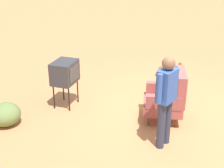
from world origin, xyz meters
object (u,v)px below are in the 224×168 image
object	(u,v)px
soda_can_red	(168,71)
tv_on_stand	(65,72)
flower_vase	(165,65)
side_table	(169,76)
soda_can_blue	(172,68)
person_standing	(166,97)
bottle_short_clear	(174,69)
armchair	(168,98)
bottle_tall_amber	(180,69)

from	to	relation	value
soda_can_red	tv_on_stand	bearing A→B (deg)	-65.77
soda_can_red	flower_vase	distance (m)	0.19
side_table	soda_can_blue	xyz separation A→B (m)	(-0.05, 0.03, 0.16)
person_standing	bottle_short_clear	xyz separation A→B (m)	(-1.84, -0.12, -0.17)
side_table	flower_vase	world-z (taller)	flower_vase
flower_vase	soda_can_red	bearing A→B (deg)	31.53
armchair	flower_vase	xyz separation A→B (m)	(-1.01, -0.25, 0.32)
person_standing	soda_can_red	world-z (taller)	person_standing
soda_can_red	flower_vase	world-z (taller)	flower_vase
armchair	tv_on_stand	xyz separation A→B (m)	(0.05, -2.22, 0.28)
side_table	person_standing	bearing A→B (deg)	6.30
side_table	person_standing	distance (m)	1.97
tv_on_stand	soda_can_red	size ratio (longest dim) A/B	8.44
person_standing	soda_can_red	distance (m)	1.80
side_table	soda_can_red	world-z (taller)	soda_can_red
bottle_short_clear	soda_can_red	bearing A→B (deg)	-59.85
soda_can_blue	side_table	bearing A→B (deg)	-32.33
side_table	bottle_short_clear	xyz separation A→B (m)	(0.07, 0.09, 0.20)
tv_on_stand	bottle_short_clear	xyz separation A→B (m)	(-0.99, 2.17, -0.02)
soda_can_red	bottle_short_clear	bearing A→B (deg)	120.15
bottle_short_clear	tv_on_stand	bearing A→B (deg)	-65.43
side_table	bottle_short_clear	bearing A→B (deg)	50.89
armchair	soda_can_red	world-z (taller)	armchair
armchair	bottle_short_clear	xyz separation A→B (m)	(-0.94, -0.04, 0.27)
soda_can_red	bottle_tall_amber	world-z (taller)	bottle_tall_amber
armchair	soda_can_blue	distance (m)	1.10
person_standing	soda_can_blue	distance (m)	1.99
flower_vase	side_table	bearing A→B (deg)	91.38
soda_can_blue	soda_can_red	bearing A→B (deg)	-17.44
soda_can_blue	bottle_tall_amber	bearing A→B (deg)	37.80
bottle_short_clear	side_table	bearing A→B (deg)	-129.11
bottle_short_clear	bottle_tall_amber	distance (m)	0.20
armchair	person_standing	distance (m)	1.01
bottle_tall_amber	armchair	bearing A→B (deg)	-6.82
tv_on_stand	soda_can_blue	size ratio (longest dim) A/B	8.44
bottle_short_clear	soda_can_red	size ratio (longest dim) A/B	1.64
tv_on_stand	soda_can_red	world-z (taller)	tv_on_stand
tv_on_stand	bottle_tall_amber	world-z (taller)	tv_on_stand
side_table	soda_can_red	distance (m)	0.22
person_standing	bottle_tall_amber	world-z (taller)	person_standing
armchair	bottle_short_clear	world-z (taller)	armchair
bottle_tall_amber	bottle_short_clear	bearing A→B (deg)	-131.98
armchair	flower_vase	distance (m)	1.09
armchair	soda_can_blue	xyz separation A→B (m)	(-1.07, -0.10, 0.23)
flower_vase	armchair	bearing A→B (deg)	13.93
soda_can_blue	tv_on_stand	bearing A→B (deg)	-62.04
side_table	soda_can_red	bearing A→B (deg)	-11.02
bottle_tall_amber	flower_vase	world-z (taller)	bottle_tall_amber
armchair	person_standing	xyz separation A→B (m)	(0.91, 0.08, 0.44)
side_table	bottle_short_clear	distance (m)	0.23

